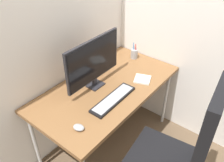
# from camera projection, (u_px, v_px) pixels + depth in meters

# --- Properties ---
(ground_plane) EXTENTS (8.00, 8.00, 0.00)m
(ground_plane) POSITION_uv_depth(u_px,v_px,m) (108.00, 142.00, 2.55)
(ground_plane) COLOR brown
(wall_back) EXTENTS (2.64, 0.04, 2.80)m
(wall_back) POSITION_uv_depth(u_px,v_px,m) (68.00, 3.00, 1.93)
(wall_back) COLOR white
(wall_back) RESTS_ON ground_plane
(desk) EXTENTS (1.38, 0.72, 0.74)m
(desk) POSITION_uv_depth(u_px,v_px,m) (107.00, 90.00, 2.14)
(desk) COLOR brown
(desk) RESTS_ON ground_plane
(office_chair) EXTENTS (0.54, 0.57, 1.23)m
(office_chair) POSITION_uv_depth(u_px,v_px,m) (180.00, 153.00, 1.68)
(office_chair) COLOR black
(office_chair) RESTS_ON ground_plane
(monitor) EXTENTS (0.61, 0.11, 0.45)m
(monitor) POSITION_uv_depth(u_px,v_px,m) (94.00, 61.00, 1.99)
(monitor) COLOR black
(monitor) RESTS_ON desk
(keyboard) EXTENTS (0.47, 0.13, 0.02)m
(keyboard) POSITION_uv_depth(u_px,v_px,m) (113.00, 99.00, 1.96)
(keyboard) COLOR black
(keyboard) RESTS_ON desk
(mouse) EXTENTS (0.08, 0.10, 0.03)m
(mouse) POSITION_uv_depth(u_px,v_px,m) (79.00, 127.00, 1.70)
(mouse) COLOR #9EA0A5
(mouse) RESTS_ON desk
(pen_holder) EXTENTS (0.07, 0.07, 0.17)m
(pen_holder) POSITION_uv_depth(u_px,v_px,m) (134.00, 54.00, 2.49)
(pen_holder) COLOR #9EA0A5
(pen_holder) RESTS_ON desk
(notebook) EXTENTS (0.18, 0.18, 0.02)m
(notebook) POSITION_uv_depth(u_px,v_px,m) (142.00, 79.00, 2.19)
(notebook) COLOR silver
(notebook) RESTS_ON desk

